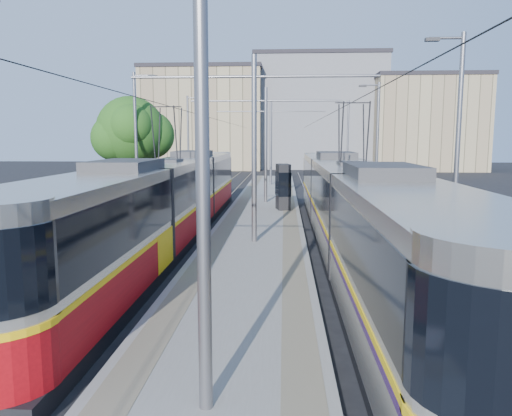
{
  "coord_description": "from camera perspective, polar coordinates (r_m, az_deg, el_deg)",
  "views": [
    {
      "loc": [
        1.12,
        -10.84,
        4.24
      ],
      "look_at": [
        0.07,
        8.0,
        1.6
      ],
      "focal_mm": 35.0,
      "sensor_mm": 36.0,
      "label": 1
    }
  ],
  "objects": [
    {
      "name": "ground",
      "position": [
        11.7,
        -2.59,
        -13.3
      ],
      "size": [
        160.0,
        160.0,
        0.0
      ],
      "primitive_type": "plane",
      "color": "black",
      "rests_on": "ground"
    },
    {
      "name": "platform",
      "position": [
        28.17,
        0.88,
        -0.39
      ],
      "size": [
        4.0,
        50.0,
        0.3
      ],
      "primitive_type": "cube",
      "color": "gray",
      "rests_on": "ground"
    },
    {
      "name": "tactile_strip_left",
      "position": [
        28.24,
        -2.06,
        -0.05
      ],
      "size": [
        0.7,
        50.0,
        0.01
      ],
      "primitive_type": "cube",
      "color": "gray",
      "rests_on": "platform"
    },
    {
      "name": "tactile_strip_right",
      "position": [
        28.12,
        3.84,
        -0.1
      ],
      "size": [
        0.7,
        50.0,
        0.01
      ],
      "primitive_type": "cube",
      "color": "gray",
      "rests_on": "platform"
    },
    {
      "name": "rails",
      "position": [
        28.19,
        0.88,
        -0.66
      ],
      "size": [
        8.71,
        70.0,
        0.03
      ],
      "color": "gray",
      "rests_on": "ground"
    },
    {
      "name": "track_arrow",
      "position": [
        10.09,
        -26.43,
        -17.74
      ],
      "size": [
        1.2,
        5.0,
        0.01
      ],
      "primitive_type": "cube",
      "color": "silver",
      "rests_on": "ground"
    },
    {
      "name": "tram_left",
      "position": [
        20.84,
        -9.93,
        0.87
      ],
      "size": [
        2.43,
        27.76,
        5.5
      ],
      "color": "black",
      "rests_on": "ground"
    },
    {
      "name": "tram_right",
      "position": [
        18.6,
        10.83,
        0.46
      ],
      "size": [
        2.43,
        28.7,
        5.5
      ],
      "color": "black",
      "rests_on": "ground"
    },
    {
      "name": "catenary",
      "position": [
        25.03,
        0.64,
        8.61
      ],
      "size": [
        9.2,
        70.0,
        7.0
      ],
      "color": "slate",
      "rests_on": "platform"
    },
    {
      "name": "street_lamps",
      "position": [
        31.86,
        1.19,
        7.86
      ],
      "size": [
        15.18,
        38.22,
        8.0
      ],
      "color": "slate",
      "rests_on": "ground"
    },
    {
      "name": "shelter",
      "position": [
        27.79,
        3.12,
        2.56
      ],
      "size": [
        0.91,
        1.26,
        2.54
      ],
      "rotation": [
        0.0,
        0.0,
        0.19
      ],
      "color": "black",
      "rests_on": "platform"
    },
    {
      "name": "tree",
      "position": [
        32.66,
        -13.55,
        8.44
      ],
      "size": [
        4.72,
        4.36,
        6.85
      ],
      "color": "#382314",
      "rests_on": "ground"
    },
    {
      "name": "building_left",
      "position": [
        71.76,
        -5.81,
        10.07
      ],
      "size": [
        16.32,
        12.24,
        13.83
      ],
      "color": "tan",
      "rests_on": "ground"
    },
    {
      "name": "building_centre",
      "position": [
        75.09,
        7.04,
        10.73
      ],
      "size": [
        18.36,
        14.28,
        15.86
      ],
      "color": "slate",
      "rests_on": "ground"
    },
    {
      "name": "building_right",
      "position": [
        71.41,
        18.77,
        9.16
      ],
      "size": [
        14.28,
        10.2,
        12.48
      ],
      "color": "tan",
      "rests_on": "ground"
    }
  ]
}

